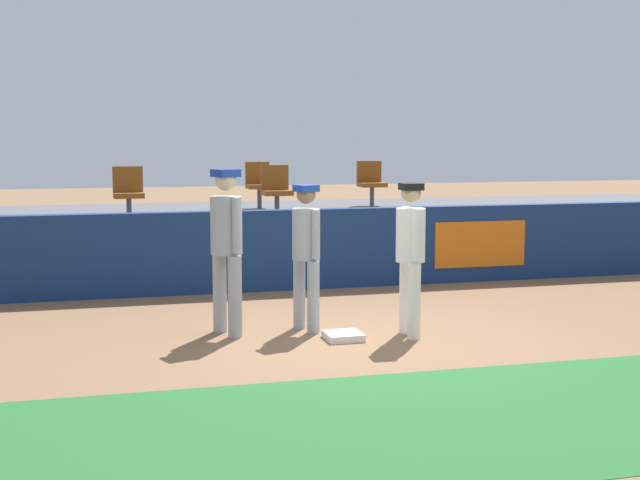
% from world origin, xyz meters
% --- Properties ---
extents(ground_plane, '(60.00, 60.00, 0.00)m').
position_xyz_m(ground_plane, '(0.00, 0.00, 0.00)').
color(ground_plane, '#846042').
extents(grass_foreground_strip, '(18.00, 2.80, 0.01)m').
position_xyz_m(grass_foreground_strip, '(0.00, -2.72, 0.00)').
color(grass_foreground_strip, '#26662B').
rests_on(grass_foreground_strip, ground_plane).
extents(first_base, '(0.40, 0.40, 0.08)m').
position_xyz_m(first_base, '(-0.19, 0.15, 0.04)').
color(first_base, white).
rests_on(first_base, ground_plane).
extents(player_fielder_home, '(0.35, 0.54, 1.73)m').
position_xyz_m(player_fielder_home, '(0.59, 0.14, 1.00)').
color(player_fielder_home, white).
rests_on(player_fielder_home, ground_plane).
extents(player_runner_visitor, '(0.46, 0.50, 1.88)m').
position_xyz_m(player_runner_visitor, '(-1.39, 0.74, 1.09)').
color(player_runner_visitor, '#9EA3AD').
rests_on(player_runner_visitor, ground_plane).
extents(player_coach_visitor, '(0.41, 0.45, 1.69)m').
position_xyz_m(player_coach_visitor, '(-0.47, 0.71, 0.98)').
color(player_coach_visitor, '#9EA3AD').
rests_on(player_coach_visitor, ground_plane).
extents(field_wall, '(18.00, 0.26, 1.18)m').
position_xyz_m(field_wall, '(0.01, 3.44, 0.59)').
color(field_wall, navy).
rests_on(field_wall, ground_plane).
extents(bleacher_platform, '(18.00, 4.80, 0.94)m').
position_xyz_m(bleacher_platform, '(0.00, 6.01, 0.47)').
color(bleacher_platform, '#59595E').
rests_on(bleacher_platform, ground_plane).
extents(seat_back_right, '(0.48, 0.44, 0.84)m').
position_xyz_m(seat_back_right, '(2.28, 6.68, 1.41)').
color(seat_back_right, '#4C4C51').
rests_on(seat_back_right, bleacher_platform).
extents(seat_back_center, '(0.44, 0.44, 0.84)m').
position_xyz_m(seat_back_center, '(0.13, 6.68, 1.41)').
color(seat_back_center, '#4C4C51').
rests_on(seat_back_center, bleacher_platform).
extents(seat_front_left, '(0.46, 0.44, 0.84)m').
position_xyz_m(seat_front_left, '(-2.27, 4.88, 1.41)').
color(seat_front_left, '#4C4C51').
rests_on(seat_front_left, bleacher_platform).
extents(seat_front_center, '(0.46, 0.44, 0.84)m').
position_xyz_m(seat_front_center, '(0.07, 4.88, 1.41)').
color(seat_front_center, '#4C4C51').
rests_on(seat_front_center, bleacher_platform).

